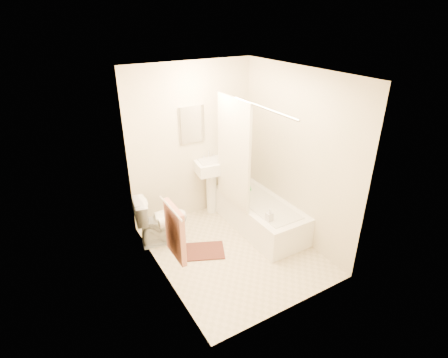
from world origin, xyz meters
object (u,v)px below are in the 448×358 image
toilet (162,220)px  soap_bottle (269,215)px  bath_mat (205,251)px  bathtub (259,214)px  sink (212,185)px

toilet → soap_bottle: size_ratio=3.98×
toilet → bath_mat: 0.74m
toilet → bath_mat: bearing=-132.8°
bath_mat → soap_bottle: bearing=-24.9°
bathtub → soap_bottle: size_ratio=8.69×
toilet → soap_bottle: toilet is taller
toilet → bath_mat: size_ratio=1.38×
bath_mat → toilet: bearing=127.4°
toilet → bathtub: (1.40, -0.40, -0.13)m
bathtub → toilet: bearing=164.1°
bathtub → soap_bottle: (-0.21, -0.49, 0.32)m
toilet → soap_bottle: bearing=-116.9°
bathtub → sink: bearing=117.9°
sink → soap_bottle: (0.20, -1.25, 0.04)m
toilet → sink: sink is taller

